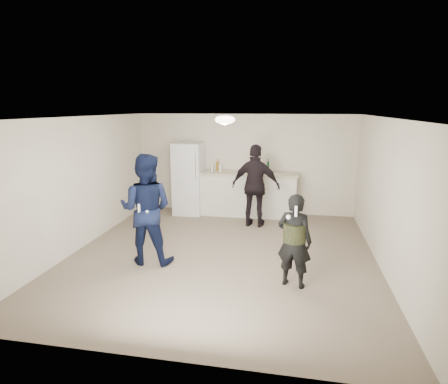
% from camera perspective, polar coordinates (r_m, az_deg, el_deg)
% --- Properties ---
extents(floor, '(6.00, 6.00, 0.00)m').
position_cam_1_polar(floor, '(7.01, -0.31, -9.57)').
color(floor, '#6B5B4C').
rests_on(floor, ground).
extents(ceiling, '(6.00, 6.00, 0.00)m').
position_cam_1_polar(ceiling, '(6.48, -0.33, 11.32)').
color(ceiling, silver).
rests_on(ceiling, wall_back).
extents(wall_back, '(6.00, 0.00, 6.00)m').
position_cam_1_polar(wall_back, '(9.55, 3.12, 4.28)').
color(wall_back, beige).
rests_on(wall_back, floor).
extents(wall_front, '(6.00, 0.00, 6.00)m').
position_cam_1_polar(wall_front, '(3.85, -8.96, -9.03)').
color(wall_front, beige).
rests_on(wall_front, floor).
extents(wall_left, '(0.00, 6.00, 6.00)m').
position_cam_1_polar(wall_left, '(7.64, -21.02, 1.26)').
color(wall_left, beige).
rests_on(wall_left, floor).
extents(wall_right, '(0.00, 6.00, 6.00)m').
position_cam_1_polar(wall_right, '(6.69, 23.48, -0.52)').
color(wall_right, beige).
rests_on(wall_right, floor).
extents(counter, '(2.60, 0.56, 1.05)m').
position_cam_1_polar(counter, '(9.36, 2.96, -0.42)').
color(counter, silver).
rests_on(counter, floor).
extents(counter_top, '(2.68, 0.64, 0.04)m').
position_cam_1_polar(counter_top, '(9.25, 3.00, 2.87)').
color(counter_top, beige).
rests_on(counter_top, counter).
extents(fridge, '(0.70, 0.70, 1.80)m').
position_cam_1_polar(fridge, '(9.50, -5.39, 2.05)').
color(fridge, silver).
rests_on(fridge, floor).
extents(fridge_handle, '(0.02, 0.02, 0.60)m').
position_cam_1_polar(fridge_handle, '(9.00, -4.37, 4.06)').
color(fridge_handle, '#B5B4B9').
rests_on(fridge_handle, fridge).
extents(ceiling_dome, '(0.36, 0.36, 0.16)m').
position_cam_1_polar(ceiling_dome, '(6.78, 0.16, 10.97)').
color(ceiling_dome, white).
rests_on(ceiling_dome, ceiling).
extents(shaker, '(0.08, 0.08, 0.17)m').
position_cam_1_polar(shaker, '(9.22, -1.79, 3.51)').
color(shaker, silver).
rests_on(shaker, counter_top).
extents(man, '(0.97, 0.78, 1.92)m').
position_cam_1_polar(man, '(6.56, -11.78, -2.58)').
color(man, '#101B45').
rests_on(man, floor).
extents(woman, '(0.60, 0.48, 1.45)m').
position_cam_1_polar(woman, '(5.73, 10.67, -7.30)').
color(woman, black).
rests_on(woman, floor).
extents(camo_shorts, '(0.34, 0.34, 0.28)m').
position_cam_1_polar(camo_shorts, '(5.68, 10.73, -6.10)').
color(camo_shorts, '#313819').
rests_on(camo_shorts, woman).
extents(spectator, '(1.14, 0.59, 1.87)m').
position_cam_1_polar(spectator, '(8.43, 4.85, 0.91)').
color(spectator, black).
rests_on(spectator, floor).
extents(remote_man, '(0.04, 0.04, 0.15)m').
position_cam_1_polar(remote_man, '(6.29, -12.78, -2.44)').
color(remote_man, silver).
rests_on(remote_man, man).
extents(nunchuk_man, '(0.07, 0.07, 0.07)m').
position_cam_1_polar(nunchuk_man, '(6.29, -11.63, -3.05)').
color(nunchuk_man, white).
rests_on(nunchuk_man, man).
extents(remote_woman, '(0.04, 0.04, 0.15)m').
position_cam_1_polar(remote_woman, '(5.33, 10.90, -2.90)').
color(remote_woman, white).
rests_on(remote_woman, woman).
extents(nunchuk_woman, '(0.07, 0.07, 0.07)m').
position_cam_1_polar(nunchuk_woman, '(5.38, 9.79, -3.79)').
color(nunchuk_woman, white).
rests_on(nunchuk_woman, woman).
extents(bottle_cluster, '(1.34, 0.19, 0.26)m').
position_cam_1_polar(bottle_cluster, '(9.38, 2.34, 3.81)').
color(bottle_cluster, brown).
rests_on(bottle_cluster, counter_top).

